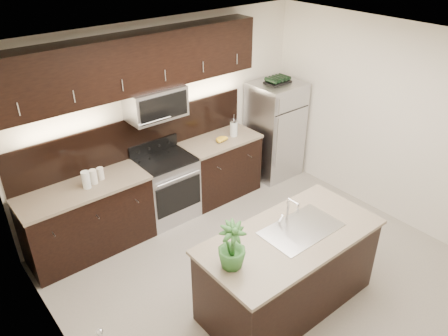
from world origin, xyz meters
name	(u,v)px	position (x,y,z in m)	size (l,w,h in m)	color
ground	(261,270)	(0.00, 0.00, 0.00)	(4.50, 4.50, 0.00)	gray
room_walls	(262,151)	(-0.11, -0.04, 1.70)	(4.52, 4.02, 2.71)	beige
counter_run	(154,193)	(-0.46, 1.69, 0.47)	(3.51, 0.65, 0.94)	black
upper_fixtures	(139,72)	(-0.43, 1.84, 2.14)	(3.49, 0.40, 1.66)	black
island	(288,269)	(-0.13, -0.54, 0.47)	(1.96, 0.96, 0.94)	black
sink_faucet	(301,227)	(0.02, -0.53, 0.96)	(0.84, 0.50, 0.28)	silver
refrigerator	(275,130)	(1.80, 1.63, 0.79)	(0.76, 0.69, 1.57)	#B2B2B7
wine_rack	(278,80)	(1.80, 1.63, 1.62)	(0.39, 0.24, 0.09)	black
plant	(232,246)	(-0.90, -0.50, 1.18)	(0.26, 0.26, 0.47)	#2B5E25
canisters	(92,177)	(-1.29, 1.67, 1.04)	(0.31, 0.18, 0.22)	silver
french_press	(234,128)	(0.94, 1.64, 1.07)	(0.12, 0.12, 0.34)	silver
bananas	(218,140)	(0.62, 1.61, 0.97)	(0.20, 0.16, 0.06)	gold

